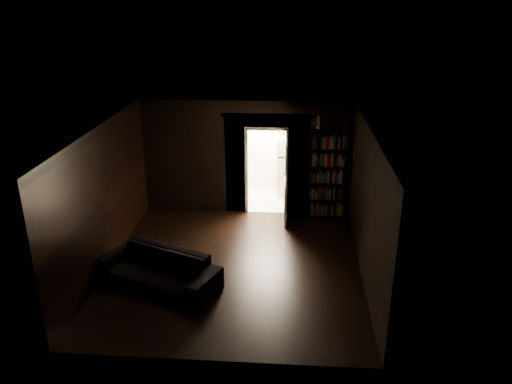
# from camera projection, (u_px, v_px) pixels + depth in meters

# --- Properties ---
(ground) EXTENTS (5.50, 5.50, 0.00)m
(ground) POSITION_uv_depth(u_px,v_px,m) (234.00, 267.00, 9.96)
(ground) COLOR black
(ground) RESTS_ON ground
(room_walls) EXTENTS (5.02, 5.61, 2.84)m
(room_walls) POSITION_uv_depth(u_px,v_px,m) (238.00, 170.00, 10.33)
(room_walls) COLOR black
(room_walls) RESTS_ON ground
(kitchen_alcove) EXTENTS (2.20, 1.80, 2.60)m
(kitchen_alcove) POSITION_uv_depth(u_px,v_px,m) (269.00, 153.00, 13.07)
(kitchen_alcove) COLOR beige
(kitchen_alcove) RESTS_ON ground
(sofa) EXTENTS (2.50, 1.82, 0.88)m
(sofa) POSITION_uv_depth(u_px,v_px,m) (158.00, 264.00, 9.17)
(sofa) COLOR black
(sofa) RESTS_ON ground
(bookshelf) EXTENTS (0.91, 0.36, 2.20)m
(bookshelf) POSITION_uv_depth(u_px,v_px,m) (327.00, 174.00, 11.82)
(bookshelf) COLOR black
(bookshelf) RESTS_ON ground
(refrigerator) EXTENTS (0.82, 0.76, 1.65)m
(refrigerator) POSITION_uv_depth(u_px,v_px,m) (291.00, 165.00, 13.32)
(refrigerator) COLOR white
(refrigerator) RESTS_ON ground
(door) EXTENTS (0.08, 0.85, 2.05)m
(door) POSITION_uv_depth(u_px,v_px,m) (286.00, 180.00, 11.65)
(door) COLOR white
(door) RESTS_ON ground
(figurine) EXTENTS (0.11, 0.11, 0.30)m
(figurine) POSITION_uv_depth(u_px,v_px,m) (319.00, 122.00, 11.41)
(figurine) COLOR white
(figurine) RESTS_ON bookshelf
(bottles) EXTENTS (0.67, 0.30, 0.28)m
(bottles) POSITION_uv_depth(u_px,v_px,m) (288.00, 130.00, 12.92)
(bottles) COLOR black
(bottles) RESTS_ON refrigerator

